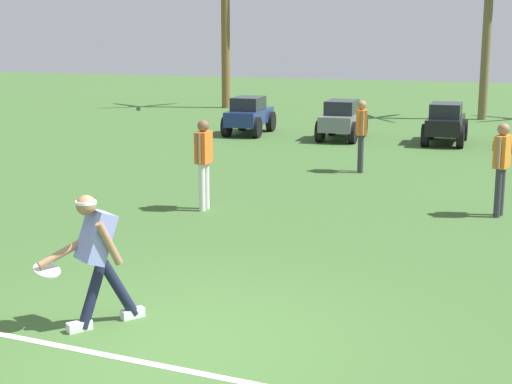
# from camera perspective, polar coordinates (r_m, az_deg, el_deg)

# --- Properties ---
(ground_plane) EXTENTS (80.00, 80.00, 0.00)m
(ground_plane) POSITION_cam_1_polar(r_m,az_deg,el_deg) (7.99, -5.66, -10.94)
(ground_plane) COLOR #3C612D
(field_line_paint) EXTENTS (27.16, 2.25, 0.01)m
(field_line_paint) POSITION_cam_1_polar(r_m,az_deg,el_deg) (7.56, -7.36, -12.34)
(field_line_paint) COLOR white
(field_line_paint) RESTS_ON ground_plane
(frisbee_thrower) EXTENTS (0.83, 0.85, 1.43)m
(frisbee_thrower) POSITION_cam_1_polar(r_m,az_deg,el_deg) (8.31, -11.50, -4.36)
(frisbee_thrower) COLOR #191E38
(frisbee_thrower) RESTS_ON ground_plane
(frisbee_in_flight) EXTENTS (0.34, 0.34, 0.12)m
(frisbee_in_flight) POSITION_cam_1_polar(r_m,az_deg,el_deg) (8.36, -14.97, -5.51)
(frisbee_in_flight) COLOR white
(teammate_near_sideline) EXTENTS (0.29, 0.49, 1.56)m
(teammate_near_sideline) POSITION_cam_1_polar(r_m,az_deg,el_deg) (17.08, 7.66, 4.55)
(teammate_near_sideline) COLOR #33333D
(teammate_near_sideline) RESTS_ON ground_plane
(teammate_midfield) EXTENTS (0.28, 0.49, 1.56)m
(teammate_midfield) POSITION_cam_1_polar(r_m,az_deg,el_deg) (13.52, 17.43, 2.19)
(teammate_midfield) COLOR #33333D
(teammate_midfield) RESTS_ON ground_plane
(teammate_deep) EXTENTS (0.20, 0.49, 1.56)m
(teammate_deep) POSITION_cam_1_polar(r_m,az_deg,el_deg) (13.39, -3.83, 2.62)
(teammate_deep) COLOR silver
(teammate_deep) RESTS_ON ground_plane
(parked_car_slot_a) EXTENTS (1.18, 2.24, 1.10)m
(parked_car_slot_a) POSITION_cam_1_polar(r_m,az_deg,el_deg) (23.12, -0.51, 5.63)
(parked_car_slot_a) COLOR navy
(parked_car_slot_a) RESTS_ON ground_plane
(parked_car_slot_b) EXTENTS (1.13, 2.22, 1.10)m
(parked_car_slot_b) POSITION_cam_1_polar(r_m,az_deg,el_deg) (22.16, 6.28, 5.28)
(parked_car_slot_b) COLOR slate
(parked_car_slot_b) RESTS_ON ground_plane
(parked_car_slot_c) EXTENTS (1.12, 2.22, 1.10)m
(parked_car_slot_c) POSITION_cam_1_polar(r_m,az_deg,el_deg) (21.84, 13.62, 4.92)
(parked_car_slot_c) COLOR black
(parked_car_slot_c) RESTS_ON ground_plane
(palm_tree_far_left) EXTENTS (3.67, 3.34, 5.30)m
(palm_tree_far_left) POSITION_cam_1_polar(r_m,az_deg,el_deg) (30.70, -2.19, 12.01)
(palm_tree_far_left) COLOR brown
(palm_tree_far_left) RESTS_ON ground_plane
(palm_tree_left_of_centre) EXTENTS (2.90, 3.19, 5.40)m
(palm_tree_left_of_centre) POSITION_cam_1_polar(r_m,az_deg,el_deg) (27.78, 16.47, 11.96)
(palm_tree_left_of_centre) COLOR brown
(palm_tree_left_of_centre) RESTS_ON ground_plane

